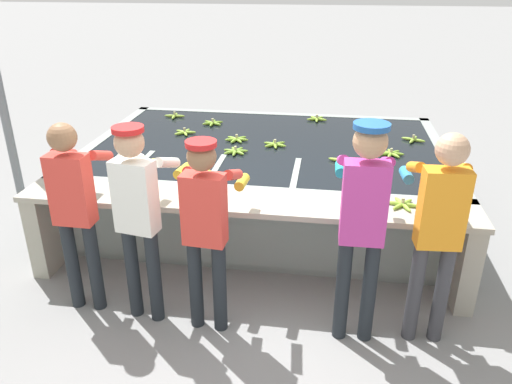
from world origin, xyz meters
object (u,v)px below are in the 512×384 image
at_px(banana_bunch_floating_1, 341,161).
at_px(banana_bunch_floating_4, 129,131).
at_px(banana_bunch_floating_7, 185,132).
at_px(banana_bunch_floating_2, 317,119).
at_px(worker_4, 439,221).
at_px(banana_bunch_floating_8, 193,167).
at_px(banana_bunch_floating_12, 175,116).
at_px(banana_bunch_floating_3, 275,144).
at_px(banana_bunch_ledge_0, 403,204).
at_px(banana_bunch_floating_13, 391,153).
at_px(banana_bunch_floating_0, 235,151).
at_px(worker_2, 206,220).
at_px(banana_bunch_floating_5, 413,140).
at_px(banana_bunch_floating_11, 381,124).
at_px(banana_bunch_floating_6, 213,123).
at_px(banana_bunch_floating_10, 237,139).
at_px(worker_0, 75,202).
at_px(worker_1, 139,207).
at_px(worker_3, 363,213).
at_px(knife_0, 51,186).

bearing_deg(banana_bunch_floating_1, banana_bunch_floating_4, 165.39).
bearing_deg(banana_bunch_floating_7, banana_bunch_floating_2, 27.97).
xyz_separation_m(worker_4, banana_bunch_floating_8, (-2.15, 1.17, -0.16)).
bearing_deg(banana_bunch_floating_12, banana_bunch_floating_1, -32.46).
distance_m(banana_bunch_floating_3, banana_bunch_ledge_0, 1.89).
bearing_deg(banana_bunch_floating_13, banana_bunch_floating_0, -173.93).
height_order(worker_2, banana_bunch_floating_5, worker_2).
bearing_deg(banana_bunch_floating_12, banana_bunch_floating_7, -64.13).
bearing_deg(banana_bunch_floating_7, banana_bunch_floating_11, 16.41).
xyz_separation_m(banana_bunch_floating_6, banana_bunch_floating_10, (0.43, -0.61, -0.00)).
distance_m(banana_bunch_floating_7, banana_bunch_ledge_0, 2.94).
relative_size(worker_0, banana_bunch_floating_2, 5.95).
xyz_separation_m(banana_bunch_floating_4, banana_bunch_floating_5, (3.42, 0.16, 0.00)).
height_order(banana_bunch_floating_0, banana_bunch_floating_6, same).
bearing_deg(banana_bunch_floating_2, banana_bunch_floating_6, -163.66).
bearing_deg(worker_1, banana_bunch_floating_4, 113.59).
bearing_deg(banana_bunch_floating_10, banana_bunch_floating_2, 48.19).
bearing_deg(worker_0, worker_1, -5.82).
bearing_deg(worker_0, worker_2, -5.58).
distance_m(worker_2, worker_4, 1.71).
height_order(banana_bunch_floating_1, banana_bunch_floating_7, same).
height_order(banana_bunch_floating_8, banana_bunch_floating_13, same).
relative_size(worker_2, banana_bunch_floating_12, 5.68).
relative_size(banana_bunch_floating_10, banana_bunch_ledge_0, 0.99).
height_order(worker_2, banana_bunch_floating_12, worker_2).
distance_m(banana_bunch_floating_5, banana_bunch_floating_7, 2.73).
distance_m(worker_0, banana_bunch_ledge_0, 2.70).
bearing_deg(worker_3, worker_2, -178.18).
distance_m(worker_2, banana_bunch_floating_7, 2.56).
xyz_separation_m(banana_bunch_floating_3, banana_bunch_floating_12, (-1.48, 0.99, 0.00)).
bearing_deg(banana_bunch_floating_6, banana_bunch_floating_12, 156.65).
bearing_deg(banana_bunch_floating_4, worker_1, -66.41).
height_order(worker_1, banana_bunch_floating_11, worker_1).
bearing_deg(worker_2, banana_bunch_floating_5, 53.60).
bearing_deg(banana_bunch_floating_1, banana_bunch_floating_5, 44.72).
bearing_deg(worker_4, banana_bunch_floating_12, 134.10).
bearing_deg(knife_0, banana_bunch_floating_0, 38.13).
xyz_separation_m(worker_0, banana_bunch_floating_4, (-0.46, 2.26, -0.12)).
bearing_deg(worker_4, worker_1, -178.46).
bearing_deg(banana_bunch_floating_10, banana_bunch_floating_12, 139.55).
xyz_separation_m(worker_0, worker_2, (1.10, -0.11, -0.02)).
xyz_separation_m(worker_3, banana_bunch_floating_5, (0.71, 2.49, -0.22)).
relative_size(worker_1, banana_bunch_floating_0, 5.92).
bearing_deg(worker_2, banana_bunch_floating_11, 63.71).
relative_size(banana_bunch_floating_5, banana_bunch_floating_11, 0.98).
bearing_deg(banana_bunch_floating_13, banana_bunch_floating_7, 170.43).
distance_m(worker_1, banana_bunch_floating_4, 2.53).
distance_m(banana_bunch_floating_0, banana_bunch_ledge_0, 2.00).
height_order(worker_0, banana_bunch_floating_8, worker_0).
distance_m(banana_bunch_floating_8, banana_bunch_floating_13, 2.14).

